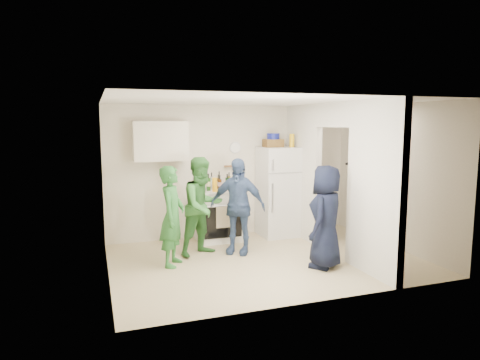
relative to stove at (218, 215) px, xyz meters
name	(u,v)px	position (x,y,z in m)	size (l,w,h in m)	color
floor	(266,260)	(0.39, -1.37, -0.48)	(4.80, 4.80, 0.00)	tan
wall_back	(232,171)	(0.39, 0.33, 0.77)	(4.80, 4.80, 0.00)	silver
wall_front	(321,201)	(0.39, -3.07, 0.77)	(4.80, 4.80, 0.00)	silver
wall_left	(105,190)	(-2.01, -1.37, 0.77)	(3.40, 3.40, 0.00)	silver
wall_right	(394,176)	(2.79, -1.37, 0.77)	(3.40, 3.40, 0.00)	silver
ceiling	(267,101)	(0.39, -1.37, 2.02)	(4.80, 4.80, 0.00)	white
partition_pier_back	(303,172)	(1.59, -0.27, 0.77)	(0.12, 1.20, 2.50)	silver
partition_pier_front	(375,189)	(1.59, -2.47, 0.77)	(0.12, 1.20, 2.50)	silver
partition_header	(335,115)	(1.59, -1.37, 1.82)	(0.12, 1.00, 0.40)	silver
stove	(218,215)	(0.00, 0.00, 0.00)	(0.80, 0.67, 0.96)	white
upper_cabinet	(160,141)	(-1.01, 0.15, 1.37)	(0.95, 0.34, 0.70)	silver
fridge	(278,192)	(1.21, -0.03, 0.38)	(0.71, 0.69, 1.71)	silver
wicker_basket	(273,143)	(1.11, 0.02, 1.31)	(0.35, 0.25, 0.15)	brown
blue_bowl	(273,136)	(1.11, 0.02, 1.44)	(0.24, 0.24, 0.11)	navy
yellow_cup_stack_top	(292,141)	(1.43, -0.13, 1.36)	(0.09, 0.09, 0.25)	yellow
wall_clock	(235,148)	(0.44, 0.31, 1.22)	(0.22, 0.22, 0.03)	white
spice_shelf	(233,166)	(0.39, 0.28, 0.87)	(0.35, 0.08, 0.03)	olive
nook_window	(386,153)	(2.77, -1.17, 1.17)	(0.03, 0.70, 0.80)	black
nook_window_frame	(386,153)	(2.76, -1.17, 1.17)	(0.04, 0.76, 0.86)	white
nook_valance	(385,133)	(2.73, -1.17, 1.52)	(0.04, 0.82, 0.18)	white
yellow_cup_stack_stove	(215,185)	(-0.12, -0.22, 0.60)	(0.09, 0.09, 0.25)	#FFB015
red_cup	(233,187)	(0.22, -0.20, 0.54)	(0.09, 0.09, 0.12)	red
person_green_left	(172,216)	(-1.05, -1.13, 0.29)	(0.56, 0.37, 1.53)	#2B6C30
person_green_center	(203,206)	(-0.48, -0.75, 0.33)	(0.79, 0.61, 1.62)	#3B7C36
person_denim	(237,206)	(0.09, -0.86, 0.32)	(0.94, 0.39, 1.60)	#3D5A85
person_navy	(326,217)	(1.11, -1.97, 0.30)	(0.76, 0.49, 1.55)	black
person_nook	(361,198)	(2.43, -0.96, 0.35)	(1.06, 0.61, 1.65)	black
bottle_a	(202,181)	(-0.26, 0.12, 0.63)	(0.08, 0.08, 0.30)	#5B5312
bottle_b	(208,182)	(-0.20, -0.08, 0.63)	(0.07, 0.07, 0.31)	#1E501A
bottle_c	(212,181)	(-0.08, 0.16, 0.63)	(0.06, 0.06, 0.30)	#929D9E
bottle_d	(220,183)	(0.02, -0.07, 0.61)	(0.07, 0.07, 0.27)	#562E0F
bottle_e	(219,180)	(0.08, 0.19, 0.63)	(0.06, 0.06, 0.31)	silver
bottle_f	(227,181)	(0.19, 0.04, 0.62)	(0.07, 0.07, 0.28)	black
bottle_g	(229,180)	(0.26, 0.13, 0.63)	(0.06, 0.06, 0.30)	olive
bottle_h	(202,183)	(-0.32, -0.12, 0.63)	(0.07, 0.07, 0.30)	silver
bottle_i	(218,182)	(0.04, 0.08, 0.61)	(0.06, 0.06, 0.27)	#553F0E
bottle_j	(235,181)	(0.30, -0.10, 0.64)	(0.06, 0.06, 0.33)	#246522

